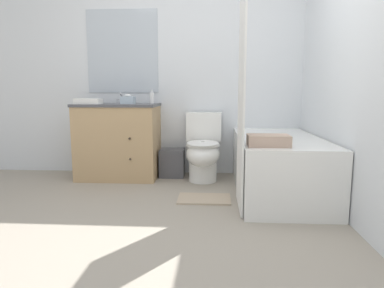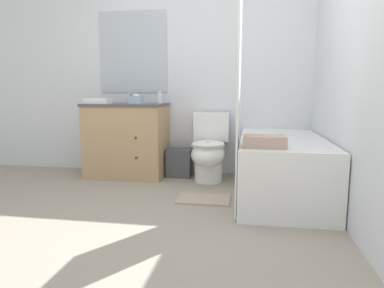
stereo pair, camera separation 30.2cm
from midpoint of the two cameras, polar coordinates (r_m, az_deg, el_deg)
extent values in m
plane|color=gray|center=(2.39, -1.07, -14.73)|extent=(14.00, 14.00, 0.00)
cube|color=silver|center=(4.01, 3.77, 12.93)|extent=(8.00, 0.05, 2.50)
cube|color=#B2BCC6|center=(4.15, -7.70, 14.93)|extent=(0.82, 0.01, 0.93)
cube|color=silver|center=(3.19, 25.84, 13.22)|extent=(0.05, 2.80, 2.50)
cube|color=tan|center=(3.91, -8.55, 0.44)|extent=(0.86, 0.54, 0.79)
cube|color=#4C4C51|center=(3.88, -8.68, 6.48)|extent=(0.88, 0.56, 0.03)
cylinder|color=white|center=(3.88, -8.67, 5.89)|extent=(0.34, 0.34, 0.10)
sphere|color=#382D23|center=(3.58, -7.02, 1.01)|extent=(0.02, 0.02, 0.02)
sphere|color=#382D23|center=(3.61, -6.96, -2.36)|extent=(0.02, 0.02, 0.02)
cylinder|color=silver|center=(4.08, -7.77, 7.09)|extent=(0.04, 0.04, 0.04)
cylinder|color=silver|center=(4.04, -7.96, 7.96)|extent=(0.02, 0.11, 0.09)
cylinder|color=silver|center=(4.09, -8.51, 7.11)|extent=(0.03, 0.03, 0.04)
cylinder|color=silver|center=(4.06, -7.02, 7.13)|extent=(0.03, 0.03, 0.04)
cylinder|color=white|center=(3.68, 5.13, -4.57)|extent=(0.30, 0.30, 0.22)
ellipsoid|color=white|center=(3.58, 5.09, -1.75)|extent=(0.35, 0.49, 0.26)
torus|color=white|center=(3.56, 5.11, -0.21)|extent=(0.35, 0.35, 0.04)
cube|color=white|center=(3.87, 5.53, 2.90)|extent=(0.39, 0.18, 0.32)
ellipsoid|color=white|center=(3.56, 5.12, 0.14)|extent=(0.33, 0.46, 0.02)
cube|color=white|center=(3.28, 17.23, -3.72)|extent=(0.75, 1.55, 0.54)
cube|color=#ACB1B2|center=(3.24, 17.44, 0.83)|extent=(0.63, 1.43, 0.01)
cube|color=white|center=(2.75, 10.98, 8.55)|extent=(0.02, 0.56, 1.89)
cube|color=#4C4C51|center=(3.88, 0.13, -3.13)|extent=(0.27, 0.23, 0.31)
cube|color=silver|center=(3.85, -7.03, 7.30)|extent=(0.14, 0.13, 0.08)
ellipsoid|color=white|center=(3.85, -7.04, 8.05)|extent=(0.06, 0.04, 0.03)
cylinder|color=white|center=(3.85, -3.13, 7.66)|extent=(0.05, 0.05, 0.12)
cylinder|color=silver|center=(3.85, -3.14, 8.77)|extent=(0.03, 0.03, 0.03)
cube|color=white|center=(3.82, -13.27, 6.99)|extent=(0.27, 0.16, 0.06)
cube|color=tan|center=(2.66, 15.21, 0.37)|extent=(0.32, 0.20, 0.09)
cube|color=tan|center=(3.08, 4.80, -9.19)|extent=(0.47, 0.31, 0.02)
camera|label=1|loc=(0.15, -87.14, 0.44)|focal=32.00mm
camera|label=2|loc=(0.15, 92.86, -0.44)|focal=32.00mm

